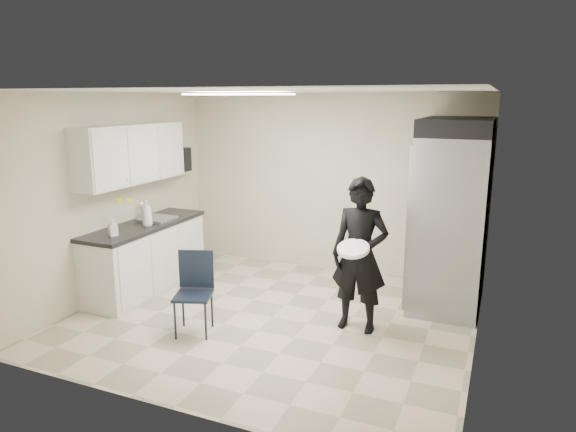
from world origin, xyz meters
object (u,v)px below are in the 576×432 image
at_px(man_tuxedo, 360,255).
at_px(folding_chair, 193,296).
at_px(lower_counter, 146,258).
at_px(commercial_fridge, 451,222).

bearing_deg(man_tuxedo, folding_chair, -151.80).
bearing_deg(lower_counter, folding_chair, -34.26).
xyz_separation_m(commercial_fridge, folding_chair, (-2.45, -1.98, -0.61)).
xyz_separation_m(folding_chair, man_tuxedo, (1.62, 0.82, 0.42)).
bearing_deg(lower_counter, man_tuxedo, -1.77).
relative_size(commercial_fridge, man_tuxedo, 1.23).
relative_size(lower_counter, commercial_fridge, 0.90).
height_order(commercial_fridge, folding_chair, commercial_fridge).
relative_size(commercial_fridge, folding_chair, 2.41).
bearing_deg(folding_chair, lower_counter, 126.35).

